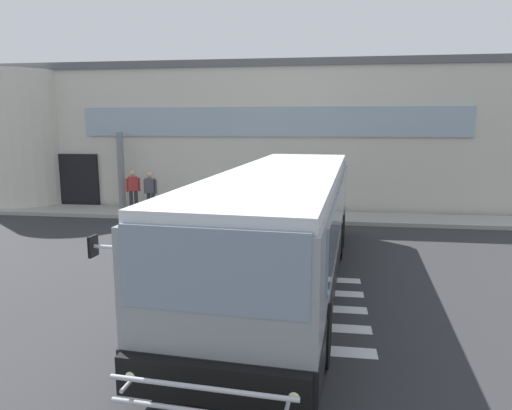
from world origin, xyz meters
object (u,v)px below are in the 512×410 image
at_px(entry_support_column, 121,170).
at_px(safety_bollard_yellow, 186,210).
at_px(passenger_near_column, 133,189).
at_px(passenger_by_doorway, 151,190).
at_px(bus_main_foreground, 283,228).

relative_size(entry_support_column, safety_bollard_yellow, 3.57).
distance_m(entry_support_column, passenger_near_column, 1.26).
bearing_deg(entry_support_column, passenger_by_doorway, -33.19).
bearing_deg(safety_bollard_yellow, bus_main_foreground, -55.83).
xyz_separation_m(entry_support_column, safety_bollard_yellow, (3.35, -1.80, -1.31)).
relative_size(bus_main_foreground, passenger_near_column, 6.94).
distance_m(entry_support_column, safety_bollard_yellow, 4.02).
bearing_deg(passenger_by_doorway, bus_main_foreground, -49.81).
xyz_separation_m(passenger_near_column, passenger_by_doorway, (0.93, -0.44, 0.03)).
relative_size(passenger_near_column, safety_bollard_yellow, 1.86).
relative_size(entry_support_column, passenger_by_doorway, 1.92).
bearing_deg(passenger_by_doorway, safety_bollard_yellow, -22.43).
height_order(bus_main_foreground, passenger_by_doorway, bus_main_foreground).
distance_m(bus_main_foreground, passenger_by_doorway, 9.17).
bearing_deg(safety_bollard_yellow, entry_support_column, 151.74).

